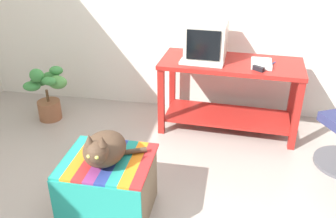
{
  "coord_description": "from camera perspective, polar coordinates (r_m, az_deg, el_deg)",
  "views": [
    {
      "loc": [
        0.45,
        -1.71,
        1.9
      ],
      "look_at": [
        -0.04,
        0.85,
        0.55
      ],
      "focal_mm": 39.22,
      "sensor_mm": 36.0,
      "label": 1
    }
  ],
  "objects": [
    {
      "name": "potted_plant",
      "position": [
        3.99,
        -18.17,
        2.32
      ],
      "size": [
        0.45,
        0.36,
        0.6
      ],
      "color": "brown",
      "rests_on": "ground_plane"
    },
    {
      "name": "desk",
      "position": [
        3.6,
        9.55,
        3.82
      ],
      "size": [
        1.35,
        0.63,
        0.72
      ],
      "rotation": [
        0.0,
        0.0,
        -0.05
      ],
      "color": "maroon",
      "rests_on": "ground_plane"
    },
    {
      "name": "tv_monitor",
      "position": [
        3.53,
        5.99,
        10.55
      ],
      "size": [
        0.39,
        0.42,
        0.35
      ],
      "rotation": [
        0.0,
        0.0,
        -0.05
      ],
      "color": "#BCB7A8",
      "rests_on": "desk"
    },
    {
      "name": "ottoman_with_blanket",
      "position": [
        2.68,
        -9.09,
        -11.7
      ],
      "size": [
        0.61,
        0.54,
        0.45
      ],
      "color": "#7A664C",
      "rests_on": "ground_plane"
    },
    {
      "name": "book",
      "position": [
        3.47,
        14.31,
        6.86
      ],
      "size": [
        0.19,
        0.25,
        0.04
      ],
      "primitive_type": "cube",
      "rotation": [
        0.0,
        0.0,
        -0.02
      ],
      "color": "white",
      "rests_on": "desk"
    },
    {
      "name": "keyboard",
      "position": [
        3.42,
        5.24,
        7.19
      ],
      "size": [
        0.41,
        0.18,
        0.02
      ],
      "primitive_type": "cube",
      "rotation": [
        0.0,
        0.0,
        -0.07
      ],
      "color": "beige",
      "rests_on": "desk"
    },
    {
      "name": "pen",
      "position": [
        3.52,
        15.86,
        6.74
      ],
      "size": [
        0.07,
        0.13,
        0.01
      ],
      "primitive_type": "cylinder",
      "rotation": [
        0.0,
        1.57,
        1.08
      ],
      "color": "#2351B2",
      "rests_on": "desk"
    },
    {
      "name": "stapler",
      "position": [
        3.33,
        13.84,
        6.13
      ],
      "size": [
        0.11,
        0.09,
        0.04
      ],
      "primitive_type": "cube",
      "rotation": [
        0.0,
        0.0,
        0.93
      ],
      "color": "black",
      "rests_on": "desk"
    },
    {
      "name": "cat",
      "position": [
        2.46,
        -9.95,
        -6.12
      ],
      "size": [
        0.39,
        0.39,
        0.28
      ],
      "rotation": [
        0.0,
        0.0,
        -0.01
      ],
      "color": "#473323",
      "rests_on": "ottoman_with_blanket"
    }
  ]
}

